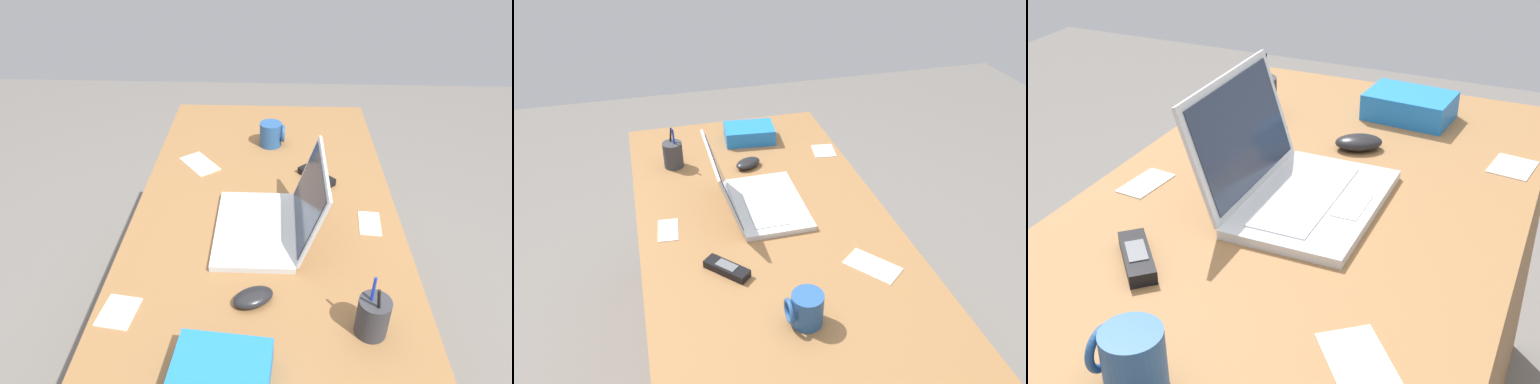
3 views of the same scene
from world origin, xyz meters
The scene contains 9 objects.
laptop centered at (0.10, 0.02, 0.80)m, with size 0.35×0.30×0.23m.
computer_mouse centered at (0.37, -0.02, 0.77)m, with size 0.06×0.10×0.03m, color black.
coffee_mug_white centered at (-0.43, 0.01, 0.80)m, with size 0.08×0.09×0.09m.
cordless_phone centered at (-0.19, 0.17, 0.76)m, with size 0.13×0.13×0.03m.
pen_holder centered at (0.45, 0.25, 0.80)m, with size 0.07×0.07×0.16m.
snack_bag centered at (0.59, -0.08, 0.78)m, with size 0.14×0.20×0.06m, color blue.
paper_note_near_laptop centered at (-0.27, -0.24, 0.75)m, with size 0.15×0.08×0.00m, color white.
paper_note_left centered at (0.05, 0.31, 0.75)m, with size 0.11×0.06×0.00m, color white.
paper_note_right centered at (0.42, -0.34, 0.75)m, with size 0.10×0.08×0.00m, color white.
Camera 3 is at (-0.97, -0.44, 1.41)m, focal length 49.99 mm.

